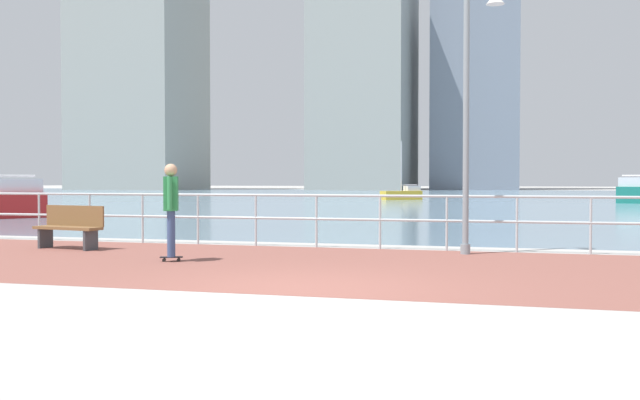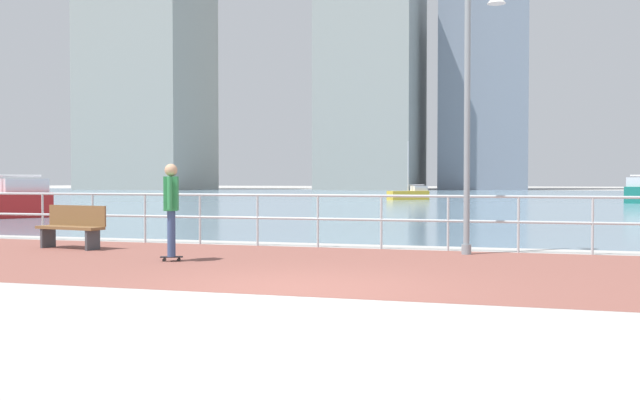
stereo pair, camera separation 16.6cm
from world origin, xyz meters
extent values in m
plane|color=#ADAAA5|center=(0.00, 40.00, 0.00)|extent=(220.00, 220.00, 0.00)
cube|color=brown|center=(0.00, 2.61, 0.00)|extent=(28.00, 6.38, 0.01)
cube|color=#6B899E|center=(0.00, 50.80, 0.00)|extent=(180.00, 88.00, 0.00)
cylinder|color=#B2BCC1|center=(-8.40, 5.80, 0.57)|extent=(0.05, 0.05, 1.13)
cylinder|color=#B2BCC1|center=(-7.00, 5.80, 0.57)|extent=(0.05, 0.05, 1.13)
cylinder|color=#B2BCC1|center=(-5.60, 5.80, 0.57)|extent=(0.05, 0.05, 1.13)
cylinder|color=#B2BCC1|center=(-4.20, 5.80, 0.57)|extent=(0.05, 0.05, 1.13)
cylinder|color=#B2BCC1|center=(-2.80, 5.80, 0.57)|extent=(0.05, 0.05, 1.13)
cylinder|color=#B2BCC1|center=(-1.40, 5.80, 0.57)|extent=(0.05, 0.05, 1.13)
cylinder|color=#B2BCC1|center=(0.00, 5.80, 0.57)|extent=(0.05, 0.05, 1.13)
cylinder|color=#B2BCC1|center=(1.40, 5.80, 0.57)|extent=(0.05, 0.05, 1.13)
cylinder|color=#B2BCC1|center=(2.80, 5.80, 0.57)|extent=(0.05, 0.05, 1.13)
cylinder|color=#B2BCC1|center=(4.20, 5.80, 0.57)|extent=(0.05, 0.05, 1.13)
cylinder|color=#B2BCC1|center=(0.00, 5.80, 1.13)|extent=(25.20, 0.06, 0.06)
cylinder|color=#B2BCC1|center=(0.00, 5.80, 0.62)|extent=(25.20, 0.06, 0.06)
cylinder|color=gray|center=(1.82, 5.20, 0.10)|extent=(0.19, 0.19, 0.20)
cylinder|color=gray|center=(1.82, 5.20, 2.60)|extent=(0.12, 0.12, 5.19)
cylinder|color=black|center=(-3.29, 2.42, 0.03)|extent=(0.07, 0.05, 0.06)
cylinder|color=black|center=(-3.32, 2.49, 0.03)|extent=(0.07, 0.05, 0.06)
cylinder|color=black|center=(-3.05, 2.52, 0.03)|extent=(0.07, 0.05, 0.06)
cylinder|color=black|center=(-3.08, 2.59, 0.03)|extent=(0.07, 0.05, 0.06)
cube|color=black|center=(-3.19, 2.50, 0.08)|extent=(0.41, 0.25, 0.02)
cylinder|color=#384C7A|center=(-3.16, 2.43, 0.50)|extent=(0.17, 0.17, 0.83)
cylinder|color=#384C7A|center=(-3.22, 2.58, 0.50)|extent=(0.17, 0.17, 0.83)
cube|color=#2D8C4C|center=(-3.19, 2.50, 1.22)|extent=(0.35, 0.41, 0.61)
cylinder|color=#2D8C4C|center=(-3.10, 2.29, 1.24)|extent=(0.12, 0.12, 0.58)
cylinder|color=#2D8C4C|center=(-3.27, 2.72, 1.24)|extent=(0.12, 0.12, 0.58)
sphere|color=tan|center=(-3.19, 2.50, 1.64)|extent=(0.23, 0.23, 0.23)
cube|color=brown|center=(-6.37, 4.02, 0.45)|extent=(1.65, 0.70, 0.06)
cube|color=brown|center=(-6.33, 4.22, 0.70)|extent=(1.58, 0.33, 0.44)
cube|color=#3F4247|center=(-5.74, 3.90, 0.23)|extent=(0.13, 0.38, 0.45)
cube|color=#3F4247|center=(-7.00, 4.13, 0.23)|extent=(0.13, 0.38, 0.45)
cube|color=silver|center=(-15.87, 14.55, 1.24)|extent=(1.75, 1.90, 0.54)
cylinder|color=silver|center=(-16.08, 14.25, 1.62)|extent=(1.26, 1.71, 0.09)
cube|color=silver|center=(9.76, 39.02, 1.32)|extent=(1.93, 1.42, 0.57)
cube|color=gold|center=(-5.36, 42.75, 0.33)|extent=(2.94, 2.66, 0.65)
cube|color=silver|center=(-4.66, 43.33, 0.83)|extent=(1.26, 1.20, 0.36)
cylinder|color=silver|center=(-5.36, 42.75, 2.46)|extent=(0.07, 0.07, 3.61)
cylinder|color=silver|center=(-4.85, 43.17, 1.08)|extent=(1.09, 0.91, 0.06)
cube|color=slate|center=(-3.18, 101.59, 20.89)|extent=(12.36, 16.30, 41.78)
cube|color=#939993|center=(-51.16, 86.45, 16.81)|extent=(16.06, 14.84, 33.62)
cube|color=#939993|center=(-18.90, 94.45, 16.05)|extent=(13.37, 17.44, 32.11)
camera|label=1|loc=(2.82, -9.24, 1.48)|focal=40.50mm
camera|label=2|loc=(2.98, -9.19, 1.48)|focal=40.50mm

